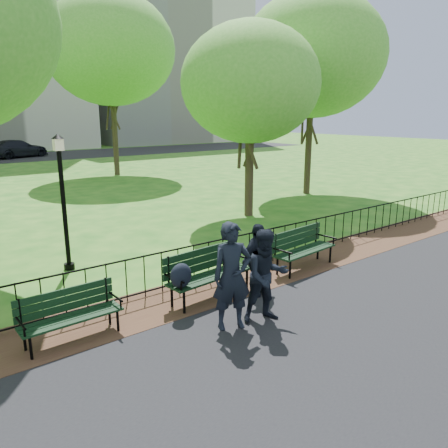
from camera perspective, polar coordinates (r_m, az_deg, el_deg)
ground at (r=8.19m, az=2.92°, el=-12.26°), size 120.00×120.00×0.00m
asphalt_path at (r=6.40m, az=24.82°, el=-21.97°), size 60.00×9.20×0.01m
dirt_strip at (r=9.26m, az=-3.20°, el=-8.90°), size 60.00×1.60×0.01m
iron_fence at (r=9.47m, az=-4.97°, el=-5.24°), size 24.06×0.06×1.00m
apartment_east at (r=62.33m, az=-8.38°, el=21.79°), size 20.00×15.00×24.00m
park_bench_main at (r=8.56m, az=-3.56°, el=-6.14°), size 2.03×0.77×1.09m
park_bench_left_a at (r=7.71m, az=-19.56°, el=-10.47°), size 1.66×0.55×0.93m
park_bench_right_a at (r=10.67m, az=10.12°, el=-2.60°), size 1.90×0.75×1.05m
lamppost at (r=10.80m, az=-20.28°, el=3.20°), size 0.29×0.29×3.21m
tree_near_e at (r=15.77m, az=3.47°, el=17.86°), size 4.81×4.81×6.71m
tree_mid_e at (r=20.80m, az=11.52°, el=20.76°), size 6.31×6.31×8.80m
tree_far_e at (r=27.73m, az=-14.69°, el=21.22°), size 7.47×7.47×10.41m
person_left at (r=7.49m, az=1.05°, el=-6.82°), size 0.80×0.66×1.89m
person_mid at (r=7.81m, az=5.58°, el=-6.76°), size 0.92×0.68×1.70m
person_right at (r=8.94m, az=4.29°, el=-4.65°), size 0.93×0.53×1.50m
sedan_dark at (r=41.50m, az=-25.38°, el=8.89°), size 5.54×3.74×1.49m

